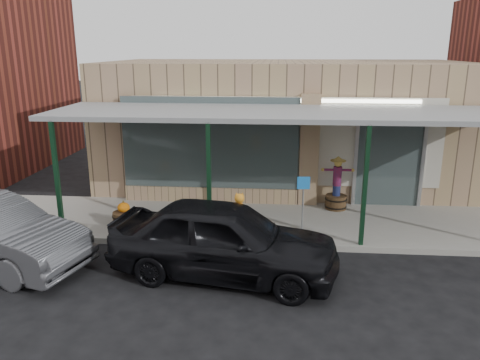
# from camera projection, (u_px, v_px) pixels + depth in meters

# --- Properties ---
(ground) EXTENTS (120.00, 120.00, 0.00)m
(ground) POSITION_uv_depth(u_px,v_px,m) (285.00, 292.00, 9.20)
(ground) COLOR black
(ground) RESTS_ON ground
(sidewalk) EXTENTS (40.00, 3.20, 0.15)m
(sidewalk) POSITION_uv_depth(u_px,v_px,m) (284.00, 223.00, 12.63)
(sidewalk) COLOR gray
(sidewalk) RESTS_ON ground
(storefront) EXTENTS (12.00, 6.25, 4.20)m
(storefront) POSITION_uv_depth(u_px,v_px,m) (284.00, 123.00, 16.46)
(storefront) COLOR #97775C
(storefront) RESTS_ON ground
(awning) EXTENTS (12.00, 3.00, 3.04)m
(awning) POSITION_uv_depth(u_px,v_px,m) (287.00, 115.00, 11.80)
(awning) COLOR gray
(awning) RESTS_ON ground
(block_buildings_near) EXTENTS (61.00, 8.00, 8.00)m
(block_buildings_near) POSITION_uv_depth(u_px,v_px,m) (341.00, 73.00, 16.84)
(block_buildings_near) COLOR maroon
(block_buildings_near) RESTS_ON ground
(barrel_scarecrow) EXTENTS (0.94, 0.71, 1.56)m
(barrel_scarecrow) POSITION_uv_depth(u_px,v_px,m) (336.00, 191.00, 13.41)
(barrel_scarecrow) COLOR #503520
(barrel_scarecrow) RESTS_ON sidewalk
(barrel_pumpkin) EXTENTS (0.68, 0.68, 0.70)m
(barrel_pumpkin) POSITION_uv_depth(u_px,v_px,m) (124.00, 217.00, 12.13)
(barrel_pumpkin) COLOR #503520
(barrel_pumpkin) RESTS_ON sidewalk
(handicap_sign) EXTENTS (0.31, 0.05, 1.49)m
(handicap_sign) POSITION_uv_depth(u_px,v_px,m) (303.00, 198.00, 11.41)
(handicap_sign) COLOR gray
(handicap_sign) RESTS_ON sidewalk
(parked_sedan) EXTENTS (5.01, 2.67, 1.62)m
(parked_sedan) POSITION_uv_depth(u_px,v_px,m) (224.00, 239.00, 9.70)
(parked_sedan) COLOR black
(parked_sedan) RESTS_ON ground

